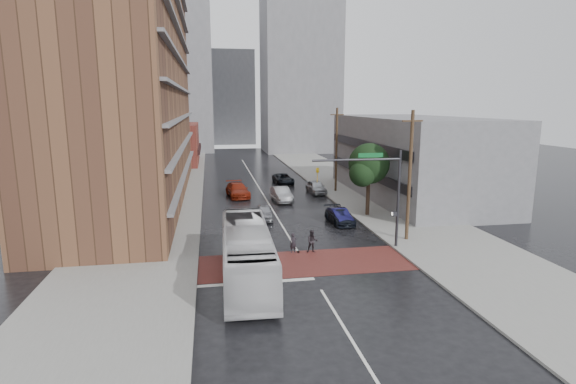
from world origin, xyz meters
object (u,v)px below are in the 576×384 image
object	(u,v)px
pedestrian_a	(293,243)
car_parked_near	(340,216)
car_parked_far	(316,187)
transit_bus	(247,253)
car_travel_b	(281,194)
suv_travel	(283,179)
pedestrian_b	(312,241)
car_travel_a	(264,213)
car_parked_mid	(340,216)
car_travel_c	(238,190)

from	to	relation	value
pedestrian_a	car_parked_near	size ratio (longest dim) A/B	0.36
pedestrian_a	car_parked_near	world-z (taller)	pedestrian_a
car_parked_far	transit_bus	bearing A→B (deg)	-115.01
car_travel_b	suv_travel	size ratio (longest dim) A/B	0.99
transit_bus	pedestrian_b	distance (m)	6.61
car_travel_a	car_travel_b	bearing A→B (deg)	75.29
car_travel_a	car_travel_b	size ratio (longest dim) A/B	0.82
car_parked_mid	pedestrian_b	bearing A→B (deg)	-122.74
transit_bus	car_parked_mid	size ratio (longest dim) A/B	2.69
transit_bus	car_travel_c	xyz separation A→B (m)	(1.01, 24.89, -0.88)
car_travel_b	transit_bus	bearing A→B (deg)	-109.41
car_travel_b	car_travel_c	world-z (taller)	car_travel_c
car_travel_b	car_travel_c	bearing A→B (deg)	138.30
car_travel_b	car_parked_far	distance (m)	6.12
pedestrian_b	car_parked_far	size ratio (longest dim) A/B	0.37
car_parked_near	car_parked_far	xyz separation A→B (m)	(1.10, 13.62, 0.10)
car_travel_b	car_parked_near	xyz separation A→B (m)	(3.69, -9.82, -0.13)
car_travel_a	transit_bus	bearing A→B (deg)	-95.29
car_travel_b	car_parked_mid	world-z (taller)	car_travel_b
car_travel_a	car_parked_mid	bearing A→B (deg)	-14.21
car_parked_near	car_parked_far	bearing A→B (deg)	82.85
car_travel_a	car_parked_mid	distance (m)	6.89
car_travel_a	car_travel_c	distance (m)	10.97
transit_bus	car_parked_mid	bearing A→B (deg)	53.53
pedestrian_b	pedestrian_a	bearing A→B (deg)	-179.08
car_travel_a	car_parked_far	distance (m)	13.58
car_parked_near	car_parked_mid	distance (m)	0.00
car_travel_c	transit_bus	bearing A→B (deg)	-99.37
transit_bus	suv_travel	bearing A→B (deg)	78.67
car_travel_c	suv_travel	bearing A→B (deg)	42.10
suv_travel	car_travel_b	bearing A→B (deg)	-104.79
pedestrian_a	car_parked_near	xyz separation A→B (m)	(5.56, 7.31, -0.07)
transit_bus	car_parked_near	size ratio (longest dim) A/B	3.04
car_travel_b	suv_travel	bearing A→B (deg)	74.58
car_travel_c	car_parked_far	bearing A→B (deg)	-4.36
pedestrian_a	car_travel_b	bearing A→B (deg)	74.18
car_travel_c	car_parked_near	world-z (taller)	car_travel_c
car_travel_a	car_travel_c	size ratio (longest dim) A/B	0.72
car_travel_c	car_travel_a	bearing A→B (deg)	-87.96
car_parked_near	transit_bus	bearing A→B (deg)	-130.75
transit_bus	car_travel_c	distance (m)	24.93
pedestrian_a	car_parked_mid	distance (m)	9.18
car_travel_b	car_parked_near	distance (m)	10.49
car_parked_far	pedestrian_a	bearing A→B (deg)	-110.51
transit_bus	car_travel_c	bearing A→B (deg)	89.42
pedestrian_b	car_parked_near	xyz separation A→B (m)	(4.22, 7.47, -0.17)
transit_bus	car_travel_a	distance (m)	14.36
pedestrian_b	transit_bus	bearing A→B (deg)	-132.06
car_travel_a	car_travel_b	world-z (taller)	car_travel_b
pedestrian_b	suv_travel	xyz separation A→B (m)	(2.53, 28.19, -0.15)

